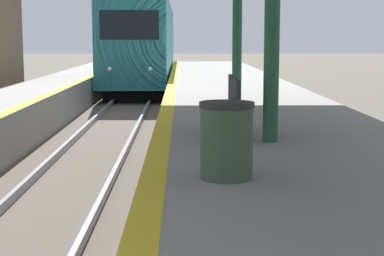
{
  "coord_description": "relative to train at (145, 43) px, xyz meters",
  "views": [
    {
      "loc": [
        1.97,
        -1.09,
        2.59
      ],
      "look_at": [
        2.24,
        15.62,
        0.21
      ],
      "focal_mm": 60.0,
      "sensor_mm": 36.0,
      "label": 1
    }
  ],
  "objects": [
    {
      "name": "train",
      "position": [
        0.0,
        0.0,
        0.0
      ],
      "size": [
        2.8,
        20.28,
        4.48
      ],
      "color": "black",
      "rests_on": "ground"
    },
    {
      "name": "bench",
      "position": [
        2.67,
        -24.44,
        -0.74
      ],
      "size": [
        0.44,
        1.67,
        0.92
      ],
      "color": "#28282D",
      "rests_on": "platform_right"
    },
    {
      "name": "trash_bin",
      "position": [
        2.46,
        -27.6,
        -0.81
      ],
      "size": [
        0.61,
        0.61,
        0.85
      ],
      "color": "#384C38",
      "rests_on": "platform_right"
    }
  ]
}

